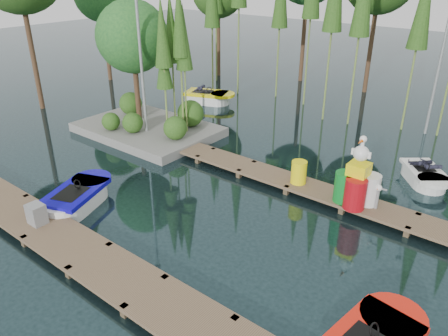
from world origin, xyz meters
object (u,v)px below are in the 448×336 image
Objects in this scene: boat_yellow_far at (207,97)px; yellow_barrel at (299,172)px; boat_blue at (77,198)px; drum_cluster at (357,185)px; island at (143,62)px; utility_cabinet at (37,214)px.

boat_yellow_far is 4.05× the size of yellow_barrel.
drum_cluster is at bearing 15.06° from boat_blue.
drum_cluster is at bearing -5.13° from island.
yellow_barrel reaches higher than boat_blue.
boat_blue is 8.90m from drum_cluster.
island is 7.64m from boat_blue.
boat_blue is at bearing 104.48° from utility_cabinet.
boat_blue is (3.43, -6.19, -2.90)m from island.
island is 9.06m from utility_cabinet.
boat_yellow_far is 10.89m from yellow_barrel.
utility_cabinet is at bearing -63.75° from island.
drum_cluster is (6.75, 6.84, 0.36)m from utility_cabinet.
drum_cluster is (11.29, -6.02, 0.66)m from boat_yellow_far.
boat_blue is at bearing -133.10° from yellow_barrel.
boat_yellow_far reaches higher than utility_cabinet.
drum_cluster is at bearing 45.38° from utility_cabinet.
boat_yellow_far reaches higher than boat_blue.
yellow_barrel is (8.48, -0.79, -2.49)m from island.
island is at bearing 174.87° from drum_cluster.
drum_cluster is at bearing -29.01° from boat_yellow_far.
boat_blue is 5.15× the size of utility_cabinet.
drum_cluster reaches higher than boat_blue.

